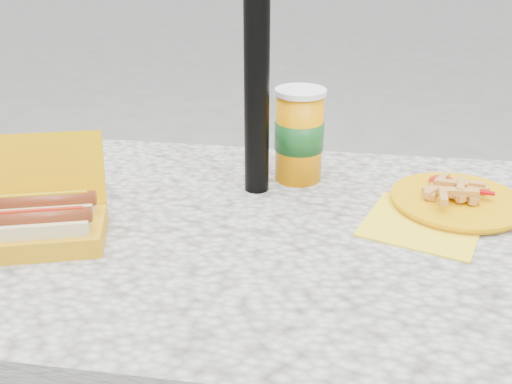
# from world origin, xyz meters

# --- Properties ---
(picnic_table) EXTENTS (1.20, 0.80, 0.75)m
(picnic_table) POSITION_xyz_m (0.00, 0.00, 0.64)
(picnic_table) COLOR beige
(picnic_table) RESTS_ON ground
(umbrella_pole) EXTENTS (0.05, 0.05, 2.20)m
(umbrella_pole) POSITION_xyz_m (0.00, 0.16, 1.10)
(umbrella_pole) COLOR black
(umbrella_pole) RESTS_ON ground
(hotdog_box) EXTENTS (0.25, 0.23, 0.16)m
(hotdog_box) POSITION_xyz_m (-0.33, -0.11, 0.79)
(hotdog_box) COLOR #E09D00
(hotdog_box) RESTS_ON picnic_table
(fries_plate) EXTENTS (0.33, 0.34, 0.05)m
(fries_plate) POSITION_xyz_m (0.39, 0.13, 0.76)
(fries_plate) COLOR yellow
(fries_plate) RESTS_ON picnic_table
(soda_cup) EXTENTS (0.11, 0.11, 0.20)m
(soda_cup) POSITION_xyz_m (0.08, 0.23, 0.85)
(soda_cup) COLOR #F79100
(soda_cup) RESTS_ON picnic_table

